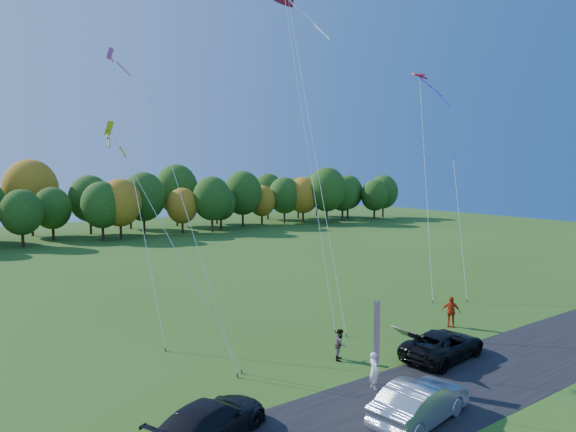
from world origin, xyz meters
TOP-DOWN VIEW (x-y plane):
  - ground at (0.00, 0.00)m, footprint 160.00×160.00m
  - asphalt_strip at (0.00, -4.00)m, footprint 90.00×6.00m
  - tree_line at (0.00, 55.00)m, footprint 116.00×12.00m
  - black_suv at (4.37, -1.57)m, footprint 5.44×3.02m
  - silver_sedan at (-1.81, -5.29)m, footprint 5.10×2.51m
  - dark_truck_a at (-9.00, -1.83)m, footprint 5.40×3.77m
  - person_tailgate_a at (-1.12, -2.11)m, footprint 0.52×0.68m
  - person_tailgate_b at (-0.03, 1.38)m, footprint 0.96×0.96m
  - person_east at (9.13, 1.56)m, footprint 0.98×1.18m
  - feather_flag at (-0.62, -1.72)m, footprint 0.50×0.20m
  - kite_delta_blue at (-7.56, 7.24)m, footprint 5.84×10.70m
  - kite_parafoil_orange at (4.15, 10.83)m, footprint 5.05×12.79m
  - kite_delta_red at (4.09, 8.92)m, footprint 4.41×11.06m
  - kite_parafoil_rainbow at (15.72, 9.19)m, footprint 7.56×7.41m
  - kite_diamond_yellow at (-6.98, 6.11)m, footprint 4.51×7.41m
  - kite_diamond_pink at (-7.02, 11.25)m, footprint 1.13×7.58m
  - kite_diamond_blue_low at (16.18, 6.21)m, footprint 2.89×3.86m

SIDE VIEW (x-z plane):
  - ground at x=0.00m, z-range 0.00..0.00m
  - tree_line at x=0.00m, z-range -5.00..5.00m
  - asphalt_strip at x=0.00m, z-range 0.00..0.01m
  - black_suv at x=4.37m, z-range 0.00..1.44m
  - dark_truck_a at x=-9.00m, z-range 0.00..1.45m
  - person_tailgate_b at x=-0.03m, z-range 0.00..1.58m
  - silver_sedan at x=-1.81m, z-range 0.00..1.61m
  - person_tailgate_a at x=-1.12m, z-range 0.00..1.66m
  - person_east at x=9.13m, z-range 0.00..1.89m
  - feather_flag at x=-0.62m, z-range 0.43..4.33m
  - kite_diamond_blue_low at x=16.18m, z-range -0.18..11.04m
  - kite_diamond_yellow at x=-6.98m, z-range -0.26..12.26m
  - kite_diamond_pink at x=-7.02m, z-range 0.06..17.42m
  - kite_parafoil_rainbow at x=15.72m, z-range -0.14..18.14m
  - kite_delta_red at x=4.09m, z-range -0.37..23.33m
  - kite_delta_blue at x=-7.56m, z-range -0.48..27.28m
  - kite_parafoil_orange at x=4.15m, z-range -0.15..32.19m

